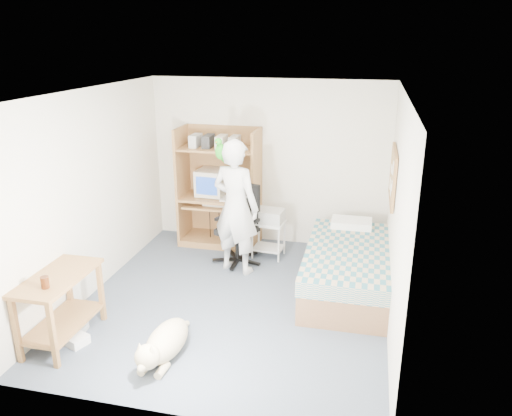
{
  "coord_description": "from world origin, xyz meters",
  "views": [
    {
      "loc": [
        1.46,
        -5.21,
        3.06
      ],
      "look_at": [
        0.15,
        0.48,
        1.05
      ],
      "focal_mm": 35.0,
      "sensor_mm": 36.0,
      "label": 1
    }
  ],
  "objects_px": {
    "computer_hutch": "(220,192)",
    "bed": "(347,268)",
    "dog": "(164,343)",
    "side_desk": "(60,298)",
    "office_chair": "(240,235)",
    "person": "(236,207)",
    "printer_cart": "(268,233)"
  },
  "relations": [
    {
      "from": "dog",
      "to": "computer_hutch",
      "type": "bearing_deg",
      "value": 99.63
    },
    {
      "from": "bed",
      "to": "printer_cart",
      "type": "height_order",
      "value": "bed"
    },
    {
      "from": "person",
      "to": "printer_cart",
      "type": "distance_m",
      "value": 0.85
    },
    {
      "from": "office_chair",
      "to": "person",
      "type": "bearing_deg",
      "value": -67.02
    },
    {
      "from": "person",
      "to": "dog",
      "type": "distance_m",
      "value": 2.24
    },
    {
      "from": "person",
      "to": "bed",
      "type": "bearing_deg",
      "value": -171.37
    },
    {
      "from": "bed",
      "to": "office_chair",
      "type": "relative_size",
      "value": 1.83
    },
    {
      "from": "office_chair",
      "to": "side_desk",
      "type": "bearing_deg",
      "value": -102.2
    },
    {
      "from": "office_chair",
      "to": "dog",
      "type": "bearing_deg",
      "value": -76.46
    },
    {
      "from": "computer_hutch",
      "to": "dog",
      "type": "distance_m",
      "value": 3.09
    },
    {
      "from": "bed",
      "to": "dog",
      "type": "bearing_deg",
      "value": -131.82
    },
    {
      "from": "computer_hutch",
      "to": "printer_cart",
      "type": "relative_size",
      "value": 3.32
    },
    {
      "from": "bed",
      "to": "dog",
      "type": "relative_size",
      "value": 1.91
    },
    {
      "from": "side_desk",
      "to": "person",
      "type": "relative_size",
      "value": 0.55
    },
    {
      "from": "computer_hutch",
      "to": "side_desk",
      "type": "height_order",
      "value": "computer_hutch"
    },
    {
      "from": "computer_hutch",
      "to": "printer_cart",
      "type": "bearing_deg",
      "value": -23.61
    },
    {
      "from": "computer_hutch",
      "to": "dog",
      "type": "relative_size",
      "value": 1.7
    },
    {
      "from": "computer_hutch",
      "to": "bed",
      "type": "relative_size",
      "value": 0.89
    },
    {
      "from": "side_desk",
      "to": "office_chair",
      "type": "distance_m",
      "value": 2.69
    },
    {
      "from": "side_desk",
      "to": "person",
      "type": "xyz_separation_m",
      "value": [
        1.34,
        2.04,
        0.42
      ]
    },
    {
      "from": "printer_cart",
      "to": "bed",
      "type": "bearing_deg",
      "value": -27.43
    },
    {
      "from": "computer_hutch",
      "to": "office_chair",
      "type": "bearing_deg",
      "value": -52.3
    },
    {
      "from": "computer_hutch",
      "to": "person",
      "type": "height_order",
      "value": "person"
    },
    {
      "from": "computer_hutch",
      "to": "office_chair",
      "type": "xyz_separation_m",
      "value": [
        0.46,
        -0.59,
        -0.43
      ]
    },
    {
      "from": "bed",
      "to": "office_chair",
      "type": "xyz_separation_m",
      "value": [
        -1.54,
        0.53,
        0.11
      ]
    },
    {
      "from": "bed",
      "to": "side_desk",
      "type": "height_order",
      "value": "side_desk"
    },
    {
      "from": "person",
      "to": "office_chair",
      "type": "bearing_deg",
      "value": -67.02
    },
    {
      "from": "office_chair",
      "to": "printer_cart",
      "type": "distance_m",
      "value": 0.44
    },
    {
      "from": "printer_cart",
      "to": "side_desk",
      "type": "bearing_deg",
      "value": -117.57
    },
    {
      "from": "computer_hutch",
      "to": "printer_cart",
      "type": "height_order",
      "value": "computer_hutch"
    },
    {
      "from": "computer_hutch",
      "to": "bed",
      "type": "distance_m",
      "value": 2.35
    },
    {
      "from": "office_chair",
      "to": "printer_cart",
      "type": "relative_size",
      "value": 2.03
    }
  ]
}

